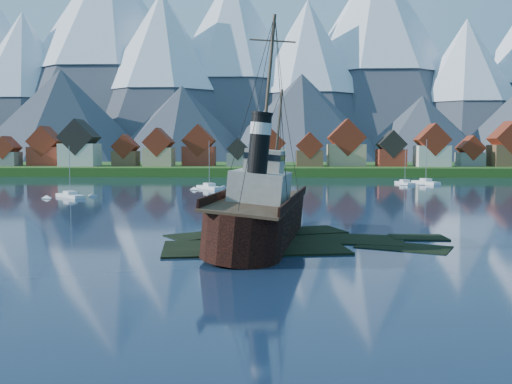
{
  "coord_description": "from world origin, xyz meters",
  "views": [
    {
      "loc": [
        -1.14,
        -58.08,
        10.11
      ],
      "look_at": [
        -3.06,
        6.0,
        5.0
      ],
      "focal_mm": 40.0,
      "sensor_mm": 36.0,
      "label": 1
    }
  ],
  "objects_px": {
    "tugboat_wreck": "(259,212)",
    "sailboat_a": "(70,196)",
    "sailboat_c": "(209,188)",
    "sailboat_f": "(426,183)",
    "sailboat_e": "(405,184)"
  },
  "relations": [
    {
      "from": "sailboat_f",
      "to": "tugboat_wreck",
      "type": "bearing_deg",
      "value": -137.52
    },
    {
      "from": "sailboat_c",
      "to": "sailboat_f",
      "type": "bearing_deg",
      "value": -15.12
    },
    {
      "from": "tugboat_wreck",
      "to": "sailboat_a",
      "type": "distance_m",
      "value": 63.95
    },
    {
      "from": "sailboat_a",
      "to": "sailboat_e",
      "type": "height_order",
      "value": "sailboat_a"
    },
    {
      "from": "sailboat_c",
      "to": "sailboat_a",
      "type": "bearing_deg",
      "value": -171.39
    },
    {
      "from": "tugboat_wreck",
      "to": "sailboat_c",
      "type": "distance_m",
      "value": 75.61
    },
    {
      "from": "sailboat_e",
      "to": "sailboat_a",
      "type": "bearing_deg",
      "value": -160.96
    },
    {
      "from": "sailboat_c",
      "to": "sailboat_e",
      "type": "bearing_deg",
      "value": -14.63
    },
    {
      "from": "sailboat_e",
      "to": "sailboat_c",
      "type": "bearing_deg",
      "value": -170.01
    },
    {
      "from": "sailboat_e",
      "to": "sailboat_f",
      "type": "distance_m",
      "value": 6.26
    },
    {
      "from": "tugboat_wreck",
      "to": "sailboat_c",
      "type": "bearing_deg",
      "value": 108.23
    },
    {
      "from": "sailboat_a",
      "to": "sailboat_c",
      "type": "height_order",
      "value": "sailboat_c"
    },
    {
      "from": "sailboat_e",
      "to": "tugboat_wreck",
      "type": "bearing_deg",
      "value": -121.67
    },
    {
      "from": "sailboat_a",
      "to": "sailboat_c",
      "type": "xyz_separation_m",
      "value": [
        25.21,
        23.62,
        0.03
      ]
    },
    {
      "from": "sailboat_c",
      "to": "sailboat_f",
      "type": "relative_size",
      "value": 0.95
    }
  ]
}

